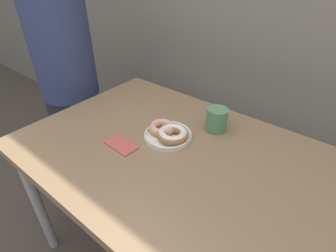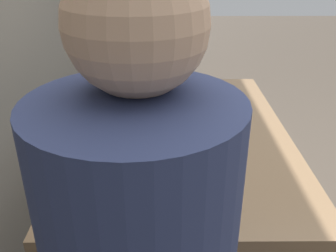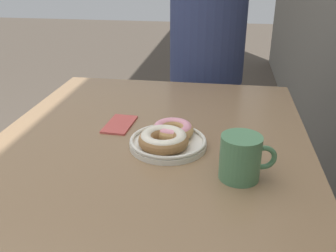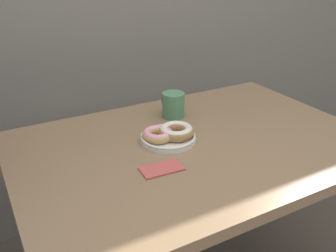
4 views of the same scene
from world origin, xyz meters
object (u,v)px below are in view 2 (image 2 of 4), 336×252
at_px(coffee_mug, 124,114).
at_px(napkin, 213,153).
at_px(donut_plate, 168,133).
at_px(dining_table, 181,145).

distance_m(coffee_mug, napkin, 0.43).
bearing_deg(coffee_mug, donut_plate, -123.91).
distance_m(dining_table, napkin, 0.24).
bearing_deg(donut_plate, coffee_mug, 56.09).
height_order(dining_table, napkin, napkin).
bearing_deg(coffee_mug, napkin, -124.58).
bearing_deg(donut_plate, dining_table, -33.94).
relative_size(donut_plate, coffee_mug, 1.74).
distance_m(dining_table, coffee_mug, 0.27).
xyz_separation_m(coffee_mug, napkin, (-0.24, -0.35, -0.05)).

